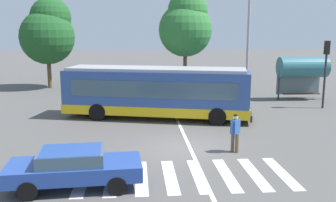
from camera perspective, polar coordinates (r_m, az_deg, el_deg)
The scene contains 16 objects.
ground_plane at distance 17.79m, azimuth 2.53°, elevation -6.85°, with size 160.00×160.00×0.00m, color #514F4C.
city_transit_bus at distance 23.11m, azimuth -1.73°, elevation 1.31°, with size 11.46×5.24×3.06m.
pedestrian_crossing_street at distance 17.12m, azimuth 9.90°, elevation -4.34°, with size 0.47×0.46×1.72m.
foreground_sedan at distance 13.64m, azimuth -13.74°, elevation -9.33°, with size 4.61×2.10×1.35m.
parked_car_charcoal at distance 32.92m, azimuth -8.88°, elevation 2.57°, with size 2.02×4.57×1.35m.
parked_car_white at distance 33.26m, azimuth -4.28°, elevation 2.76°, with size 1.91×4.52×1.35m.
parked_car_champagne at distance 32.72m, azimuth 0.27°, elevation 2.65°, with size 1.96×4.55×1.35m.
parked_car_blue at distance 33.64m, azimuth 4.90°, elevation 2.84°, with size 1.93×4.53×1.35m.
parked_car_teal at distance 34.31m, azimuth 9.30°, elevation 2.89°, with size 1.94×4.53×1.35m.
traffic_light_far_corner at distance 27.91m, azimuth 22.29°, elevation 5.19°, with size 0.33×0.32×4.54m.
bus_stop_shelter at distance 30.83m, azimuth 19.29°, elevation 4.64°, with size 3.68×1.54×3.25m.
twin_arm_street_lamp at distance 29.81m, azimuth 11.83°, elevation 10.88°, with size 5.18×0.32×8.95m.
background_tree_left at distance 36.46m, azimuth -17.27°, elevation 9.80°, with size 4.84×4.84×8.08m.
background_tree_right at distance 37.76m, azimuth 2.68°, elevation 11.25°, with size 5.14×5.14×8.91m.
crosswalk_painted_stripes at distance 14.50m, azimuth 2.43°, elevation -11.00°, with size 7.85×3.32×0.01m.
lane_center_line at distance 19.71m, azimuth 2.42°, elevation -5.07°, with size 0.16×24.00×0.01m, color silver.
Camera 1 is at (-2.18, -16.81, 5.38)m, focal length 41.25 mm.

